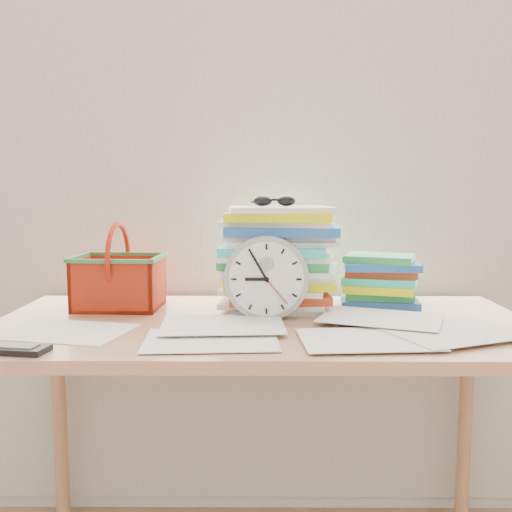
{
  "coord_description": "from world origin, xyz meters",
  "views": [
    {
      "loc": [
        -0.01,
        0.15,
        1.09
      ],
      "look_at": [
        -0.02,
        1.6,
        0.92
      ],
      "focal_mm": 40.0,
      "sensor_mm": 36.0,
      "label": 1
    }
  ],
  "objects_px": {
    "clock": "(266,278)",
    "basket": "(119,266)",
    "book_stack": "(378,279)",
    "calculator": "(16,349)",
    "desk": "(263,349)",
    "paper_stack": "(280,258)"
  },
  "relations": [
    {
      "from": "calculator",
      "to": "desk",
      "type": "bearing_deg",
      "value": 38.0
    },
    {
      "from": "paper_stack",
      "to": "book_stack",
      "type": "bearing_deg",
      "value": 11.47
    },
    {
      "from": "paper_stack",
      "to": "basket",
      "type": "distance_m",
      "value": 0.46
    },
    {
      "from": "book_stack",
      "to": "paper_stack",
      "type": "bearing_deg",
      "value": -168.53
    },
    {
      "from": "clock",
      "to": "book_stack",
      "type": "bearing_deg",
      "value": 30.63
    },
    {
      "from": "basket",
      "to": "clock",
      "type": "bearing_deg",
      "value": -15.11
    },
    {
      "from": "desk",
      "to": "calculator",
      "type": "relative_size",
      "value": 10.5
    },
    {
      "from": "desk",
      "to": "book_stack",
      "type": "relative_size",
      "value": 5.56
    },
    {
      "from": "desk",
      "to": "basket",
      "type": "height_order",
      "value": "basket"
    },
    {
      "from": "desk",
      "to": "paper_stack",
      "type": "relative_size",
      "value": 4.22
    },
    {
      "from": "desk",
      "to": "calculator",
      "type": "height_order",
      "value": "calculator"
    },
    {
      "from": "paper_stack",
      "to": "book_stack",
      "type": "xyz_separation_m",
      "value": [
        0.3,
        0.06,
        -0.07
      ]
    },
    {
      "from": "clock",
      "to": "basket",
      "type": "xyz_separation_m",
      "value": [
        -0.42,
        0.14,
        0.01
      ]
    },
    {
      "from": "clock",
      "to": "basket",
      "type": "distance_m",
      "value": 0.44
    },
    {
      "from": "book_stack",
      "to": "desk",
      "type": "bearing_deg",
      "value": -147.06
    },
    {
      "from": "desk",
      "to": "clock",
      "type": "height_order",
      "value": "clock"
    },
    {
      "from": "book_stack",
      "to": "calculator",
      "type": "xyz_separation_m",
      "value": [
        -0.86,
        -0.51,
        -0.07
      ]
    },
    {
      "from": "book_stack",
      "to": "basket",
      "type": "distance_m",
      "value": 0.76
    },
    {
      "from": "desk",
      "to": "basket",
      "type": "bearing_deg",
      "value": 158.7
    },
    {
      "from": "paper_stack",
      "to": "clock",
      "type": "distance_m",
      "value": 0.15
    },
    {
      "from": "basket",
      "to": "desk",
      "type": "bearing_deg",
      "value": -18.47
    },
    {
      "from": "paper_stack",
      "to": "clock",
      "type": "xyz_separation_m",
      "value": [
        -0.04,
        -0.14,
        -0.04
      ]
    }
  ]
}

